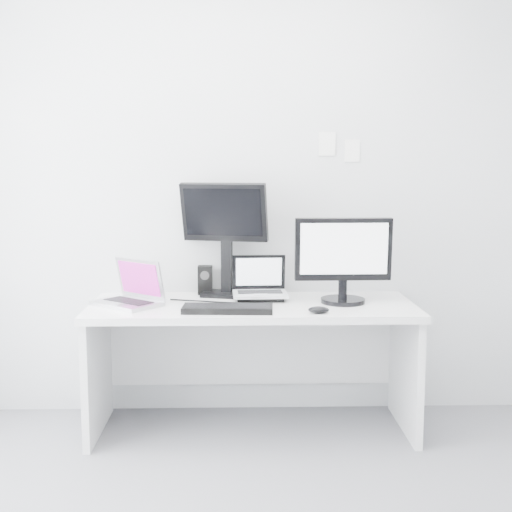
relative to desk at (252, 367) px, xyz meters
name	(u,v)px	position (x,y,z in m)	size (l,w,h in m)	color
back_wall	(251,190)	(0.00, 0.35, 0.99)	(3.60, 3.60, 0.00)	silver
desk	(252,367)	(0.00, 0.00, 0.00)	(1.80, 0.70, 0.73)	white
macbook	(126,282)	(-0.69, -0.03, 0.50)	(0.35, 0.26, 0.26)	#AAAAAE
speaker	(205,280)	(-0.28, 0.30, 0.45)	(0.08, 0.08, 0.17)	black
dell_laptop	(260,278)	(0.05, 0.10, 0.49)	(0.31, 0.24, 0.26)	#B1B4B8
rear_monitor	(225,238)	(-0.15, 0.23, 0.71)	(0.50, 0.18, 0.68)	black
samsung_monitor	(343,259)	(0.51, 0.01, 0.61)	(0.54, 0.25, 0.49)	black
keyboard	(228,309)	(-0.13, -0.20, 0.38)	(0.47, 0.17, 0.03)	black
mouse	(319,310)	(0.34, -0.26, 0.38)	(0.11, 0.07, 0.04)	black
wall_note_0	(327,144)	(0.45, 0.34, 1.26)	(0.10, 0.00, 0.14)	white
wall_note_1	(352,151)	(0.60, 0.34, 1.22)	(0.09, 0.00, 0.13)	white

